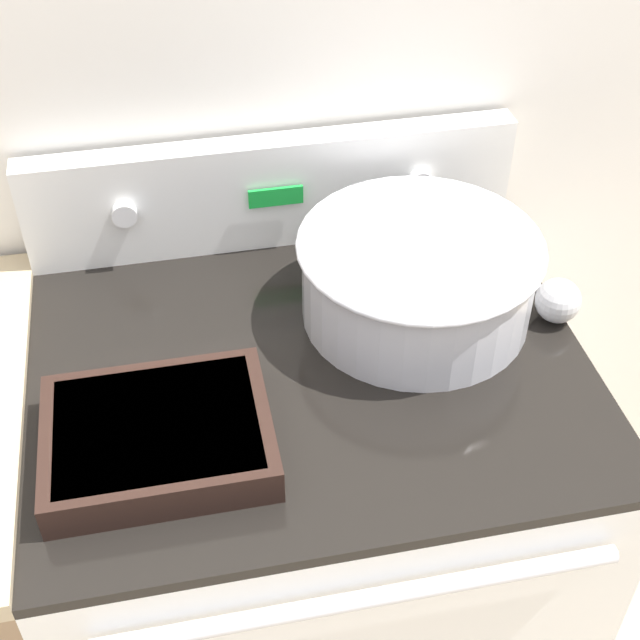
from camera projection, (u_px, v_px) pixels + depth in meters
kitchen_wall at (262, 48)px, 1.38m from camera, size 8.00×0.05×2.50m
stove_range at (311, 545)px, 1.62m from camera, size 0.81×0.70×0.93m
control_panel at (273, 191)px, 1.48m from camera, size 0.81×0.07×0.19m
mixing_bowl at (418, 274)px, 1.34m from camera, size 0.37×0.37×0.14m
casserole_dish at (158, 435)px, 1.16m from camera, size 0.30×0.23×0.05m
ladle at (553, 296)px, 1.37m from camera, size 0.07×0.29×0.07m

